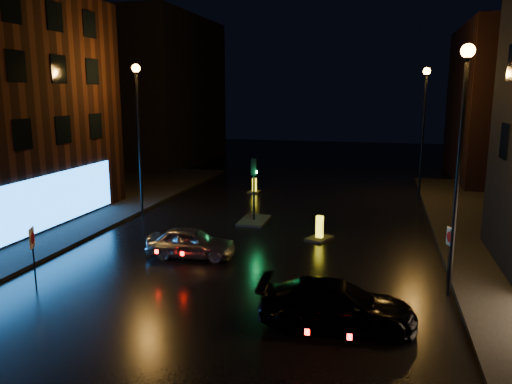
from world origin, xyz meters
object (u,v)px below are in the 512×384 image
bollard_near (319,234)px  road_sign_left (32,243)px  road_sign_right (450,242)px  traffic_signal (254,213)px  silver_hatchback (191,243)px  dark_sedan (337,305)px  bollard_far (254,189)px

bollard_near → road_sign_left: size_ratio=0.71×
road_sign_right → traffic_signal: bearing=-57.6°
traffic_signal → silver_hatchback: traffic_signal is taller
dark_sedan → bollard_far: (-7.42, 19.05, -0.46)m
silver_hatchback → road_sign_left: 6.22m
traffic_signal → road_sign_left: traffic_signal is taller
dark_sedan → road_sign_right: (3.64, 4.61, 0.86)m
traffic_signal → road_sign_right: bearing=-36.3°
dark_sedan → bollard_far: dark_sedan is taller
road_sign_left → traffic_signal: bearing=39.8°
bollard_far → dark_sedan: bearing=-65.9°
dark_sedan → road_sign_right: size_ratio=2.28×
traffic_signal → bollard_near: (3.85, -2.49, -0.25)m
dark_sedan → road_sign_right: 5.94m
bollard_near → traffic_signal: bearing=170.7°
traffic_signal → bollard_far: bearing=104.2°
bollard_far → traffic_signal: bearing=-73.0°
dark_sedan → bollard_near: dark_sedan is taller
bollard_near → dark_sedan: bearing=-56.2°
silver_hatchback → dark_sedan: bearing=-130.6°
silver_hatchback → bollard_near: silver_hatchback is taller
bollard_far → road_sign_left: size_ratio=0.54×
silver_hatchback → bollard_near: (4.96, 3.89, -0.38)m
silver_hatchback → bollard_far: bearing=-0.3°
silver_hatchback → dark_sedan: dark_sedan is taller
bollard_near → road_sign_right: road_sign_right is taller
traffic_signal → road_sign_right: (9.10, -6.68, 1.03)m
road_sign_right → road_sign_left: bearing=-5.1°
bollard_far → road_sign_right: (11.06, -14.43, 1.31)m
silver_hatchback → road_sign_left: bearing=133.2°
traffic_signal → bollard_far: traffic_signal is taller
traffic_signal → road_sign_left: bearing=-116.0°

